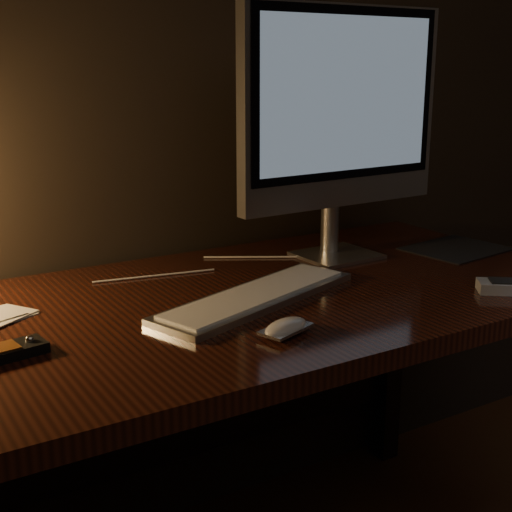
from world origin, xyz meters
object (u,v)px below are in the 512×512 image
mouse (286,330)px  media_remote (0,353)px  keyboard (256,296)px  monitor (343,113)px  desk (210,347)px

mouse → media_remote: media_remote is taller
keyboard → media_remote: media_remote is taller
monitor → media_remote: monitor is taller
desk → mouse: bearing=-90.7°
keyboard → mouse: bearing=-124.8°
desk → media_remote: bearing=-162.2°
keyboard → mouse: size_ratio=4.90×
keyboard → desk: bearing=94.9°
mouse → desk: bearing=70.2°
monitor → media_remote: size_ratio=3.82×
mouse → media_remote: size_ratio=0.64×
keyboard → media_remote: 0.51m
media_remote → desk: bearing=9.0°
monitor → keyboard: size_ratio=1.21×
desk → keyboard: 0.18m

